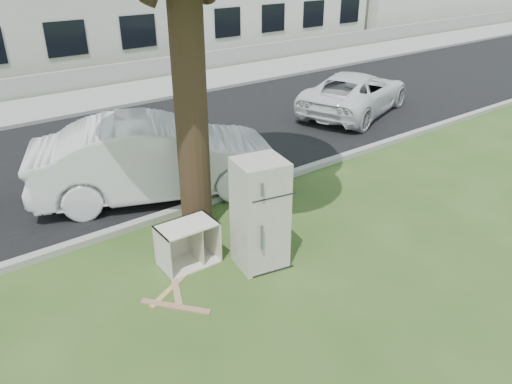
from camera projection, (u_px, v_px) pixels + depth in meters
ground at (279, 265)px, 7.87m from camera, size 120.00×120.00×0.00m
road at (122, 152)px, 12.15m from camera, size 120.00×7.00×0.01m
kerb_near at (198, 207)px, 9.62m from camera, size 120.00×0.18×0.12m
kerb_far at (73, 117)px, 14.69m from camera, size 120.00×0.18×0.12m
sidewalk at (57, 106)px, 15.72m from camera, size 120.00×2.80×0.01m
low_wall at (40, 85)px, 16.71m from camera, size 120.00×0.15×0.70m
fridge at (260, 214)px, 7.54m from camera, size 0.84×0.80×1.75m
cabinet at (188, 244)px, 7.76m from camera, size 0.91×0.58×0.70m
plank_a at (173, 286)px, 7.36m from camera, size 1.00×0.57×0.02m
plank_b at (175, 306)px, 6.94m from camera, size 0.72×0.86×0.02m
plank_c at (176, 288)px, 7.30m from camera, size 0.42×0.84×0.02m
car_center at (157, 158)px, 9.79m from camera, size 5.07×3.30×1.58m
car_right at (355, 93)px, 14.81m from camera, size 4.80×3.36×1.22m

